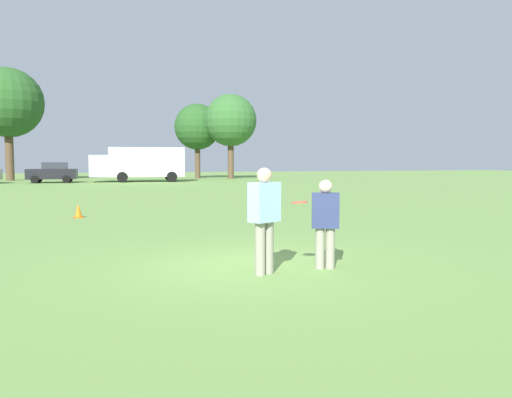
{
  "coord_description": "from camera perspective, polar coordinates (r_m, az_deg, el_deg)",
  "views": [
    {
      "loc": [
        -2.81,
        -8.65,
        1.9
      ],
      "look_at": [
        0.43,
        1.06,
        1.14
      ],
      "focal_mm": 35.33,
      "sensor_mm": 36.0,
      "label": 1
    }
  ],
  "objects": [
    {
      "name": "box_truck",
      "position": [
        48.23,
        -13.02,
        4.0
      ],
      "size": [
        8.66,
        3.43,
        3.18
      ],
      "color": "white",
      "rests_on": "ground"
    },
    {
      "name": "player_defender",
      "position": [
        8.98,
        7.85,
        -2.29
      ],
      "size": [
        0.54,
        0.44,
        1.58
      ],
      "color": "gray",
      "rests_on": "ground"
    },
    {
      "name": "ground_plane",
      "position": [
        9.29,
        -0.44,
        -7.53
      ],
      "size": [
        159.93,
        159.93,
        0.0
      ],
      "primitive_type": "plane",
      "color": "#6B9347"
    },
    {
      "name": "frisbee",
      "position": [
        8.67,
        4.96,
        -0.37
      ],
      "size": [
        0.27,
        0.27,
        0.05
      ],
      "color": "#E54C33"
    },
    {
      "name": "parked_car_center",
      "position": [
        48.36,
        -22.02,
        2.81
      ],
      "size": [
        4.33,
        2.47,
        1.82
      ],
      "color": "black",
      "rests_on": "ground"
    },
    {
      "name": "traffic_cone",
      "position": [
        18.04,
        -19.47,
        -1.28
      ],
      "size": [
        0.32,
        0.32,
        0.48
      ],
      "color": "#D8590C",
      "rests_on": "ground"
    },
    {
      "name": "player_thrower",
      "position": [
        8.42,
        0.95,
        -1.78
      ],
      "size": [
        0.58,
        0.48,
        1.8
      ],
      "color": "gray",
      "rests_on": "ground"
    },
    {
      "name": "tree_far_east_pine",
      "position": [
        55.61,
        -2.89,
        8.86
      ],
      "size": [
        5.67,
        5.67,
        9.21
      ],
      "color": "brown",
      "rests_on": "ground"
    },
    {
      "name": "tree_east_birch",
      "position": [
        55.76,
        -26.31,
        9.72
      ],
      "size": [
        6.8,
        6.8,
        11.06
      ],
      "color": "brown",
      "rests_on": "ground"
    },
    {
      "name": "tree_east_oak",
      "position": [
        57.42,
        -6.66,
        8.09
      ],
      "size": [
        5.14,
        5.14,
        8.35
      ],
      "color": "brown",
      "rests_on": "ground"
    }
  ]
}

